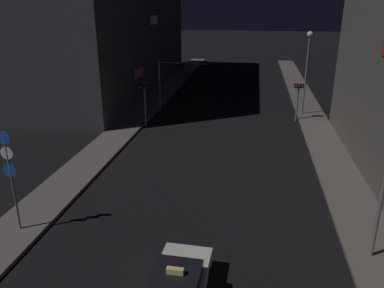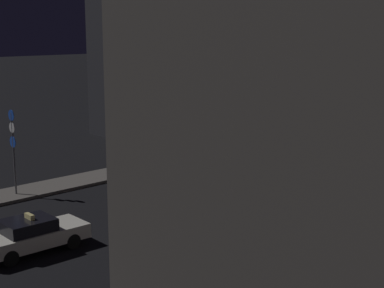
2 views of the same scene
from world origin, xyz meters
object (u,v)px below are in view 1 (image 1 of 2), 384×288
(street_lamp_far_block, at_px, (308,58))
(traffic_light_right_kerb, at_px, (298,94))
(traffic_light_left_kerb, at_px, (145,96))
(traffic_light_overhead, at_px, (179,74))
(sign_pole_left, at_px, (10,172))

(street_lamp_far_block, bearing_deg, traffic_light_right_kerb, -110.56)
(traffic_light_left_kerb, relative_size, street_lamp_far_block, 0.50)
(traffic_light_overhead, distance_m, sign_pole_left, 21.07)
(traffic_light_left_kerb, relative_size, sign_pole_left, 0.80)
(traffic_light_overhead, xyz_separation_m, sign_pole_left, (-3.17, -20.82, -0.62))
(traffic_light_overhead, xyz_separation_m, traffic_light_left_kerb, (-1.86, -4.96, -0.95))
(traffic_light_right_kerb, bearing_deg, traffic_light_overhead, 173.65)
(traffic_light_right_kerb, bearing_deg, sign_pole_left, -124.91)
(traffic_light_left_kerb, height_order, traffic_light_right_kerb, traffic_light_left_kerb)
(traffic_light_left_kerb, bearing_deg, street_lamp_far_block, 23.47)
(traffic_light_overhead, relative_size, traffic_light_right_kerb, 1.46)
(sign_pole_left, xyz_separation_m, street_lamp_far_block, (14.43, 21.55, 2.18))
(street_lamp_far_block, bearing_deg, sign_pole_left, -123.79)
(traffic_light_left_kerb, bearing_deg, traffic_light_right_kerb, 17.00)
(traffic_light_right_kerb, bearing_deg, traffic_light_left_kerb, -163.00)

